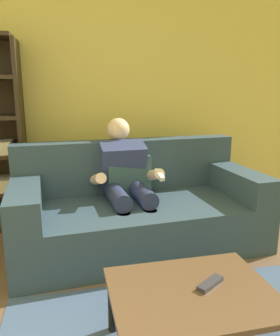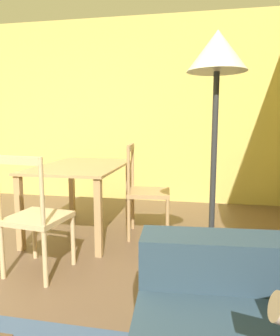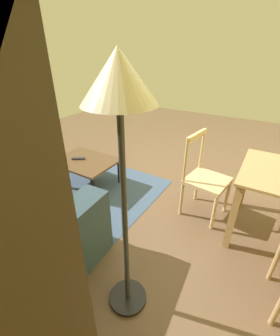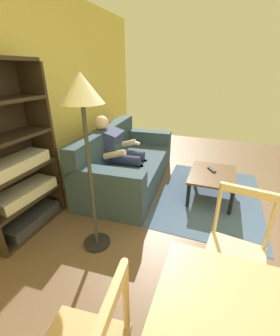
% 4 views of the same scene
% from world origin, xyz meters
% --- Properties ---
extents(wall_back, '(6.13, 0.12, 2.68)m').
position_xyz_m(wall_back, '(0.00, 2.99, 1.34)').
color(wall_back, '#DBC660').
rests_on(wall_back, ground_plane).
extents(couch, '(2.16, 1.13, 0.89)m').
position_xyz_m(couch, '(1.03, 2.08, 0.32)').
color(couch, '#2D4251').
rests_on(couch, ground_plane).
extents(person_lounging, '(0.61, 0.94, 1.09)m').
position_xyz_m(person_lounging, '(0.93, 2.15, 0.57)').
color(person_lounging, navy).
rests_on(person_lounging, ground_plane).
extents(coffee_table, '(0.81, 0.62, 0.38)m').
position_xyz_m(coffee_table, '(1.01, 0.74, 0.33)').
color(coffee_table, brown).
rests_on(coffee_table, ground_plane).
extents(tv_remote, '(0.17, 0.13, 0.02)m').
position_xyz_m(tv_remote, '(1.11, 0.76, 0.39)').
color(tv_remote, '#2D2D38').
rests_on(tv_remote, coffee_table).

